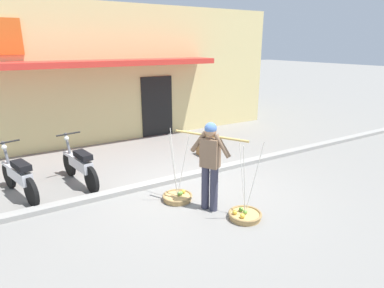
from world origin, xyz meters
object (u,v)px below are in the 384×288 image
Objects in this scene: fruit_basket_right_side at (245,215)px; motorcycle_second_in_row at (80,165)px; fruit_vendor at (210,161)px; fruit_basket_left_side at (178,197)px; wooden_crate at (206,149)px; motorcycle_nearest_shop at (19,176)px.

fruit_basket_right_side reaches higher than motorcycle_second_in_row.
motorcycle_second_in_row is at bearing 125.47° from fruit_basket_right_side.
fruit_vendor is at bearing 118.89° from fruit_basket_right_side.
fruit_basket_left_side reaches higher than wooden_crate.
fruit_vendor is 3.85× the size of wooden_crate.
fruit_vendor reaches higher than fruit_basket_left_side.
motorcycle_nearest_shop is 0.98× the size of motorcycle_second_in_row.
motorcycle_nearest_shop is at bearing -179.05° from motorcycle_second_in_row.
fruit_vendor is at bearing -61.02° from fruit_basket_left_side.
fruit_vendor reaches higher than fruit_basket_right_side.
fruit_vendor is 3.09m from motorcycle_second_in_row.
motorcycle_second_in_row reaches higher than wooden_crate.
fruit_vendor is 1.17× the size of fruit_basket_right_side.
motorcycle_second_in_row is (1.20, 0.02, 0.00)m from motorcycle_nearest_shop.
fruit_basket_right_side is at bearing -111.90° from wooden_crate.
fruit_vendor is 0.95× the size of motorcycle_nearest_shop.
fruit_basket_left_side is (-0.35, 0.63, -0.90)m from fruit_vendor.
fruit_basket_left_side is at bearing -33.54° from motorcycle_nearest_shop.
fruit_vendor is 3.91m from motorcycle_nearest_shop.
fruit_basket_left_side is at bearing -134.66° from wooden_crate.
wooden_crate is (2.03, 2.05, 0.09)m from fruit_basket_left_side.
motorcycle_second_in_row is (-1.83, 2.43, -0.52)m from fruit_vendor.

